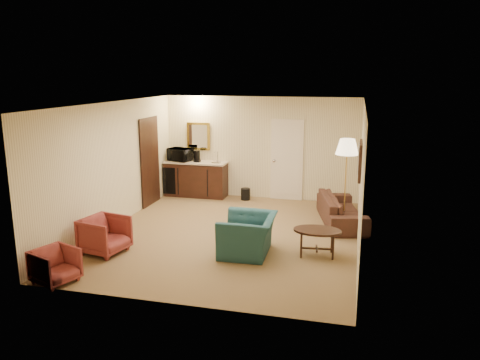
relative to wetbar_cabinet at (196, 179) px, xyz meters
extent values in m
plane|color=olive|center=(1.65, -2.72, -0.46)|extent=(6.00, 6.00, 0.00)
cube|color=#F3E6B6|center=(1.65, 0.28, 0.84)|extent=(5.00, 0.02, 2.60)
cube|color=#F3E6B6|center=(-0.85, -2.72, 0.84)|extent=(0.02, 6.00, 2.60)
cube|color=#F3E6B6|center=(4.15, -2.72, 0.84)|extent=(0.02, 6.00, 2.60)
cube|color=white|center=(1.65, -2.72, 2.14)|extent=(5.00, 6.00, 0.02)
cube|color=beige|center=(2.35, 0.25, 0.56)|extent=(0.82, 0.06, 2.05)
cube|color=black|center=(-0.82, -1.02, 0.59)|extent=(0.06, 0.98, 2.10)
cube|color=gold|center=(0.00, 0.25, 1.09)|extent=(0.62, 0.04, 0.72)
cube|color=black|center=(4.11, -2.32, 1.09)|extent=(0.06, 0.90, 0.70)
cube|color=#341710|center=(0.00, 0.00, 0.00)|extent=(1.64, 0.58, 0.92)
imported|color=black|center=(3.80, -1.42, -0.07)|extent=(1.02, 2.09, 0.79)
imported|color=#214C53|center=(2.24, -3.62, 0.01)|extent=(0.73, 1.09, 0.94)
imported|color=#953C30|center=(-0.25, -4.22, -0.09)|extent=(0.79, 0.83, 0.73)
imported|color=#953C30|center=(-0.35, -5.52, -0.16)|extent=(0.72, 0.74, 0.60)
cube|color=black|center=(3.45, -3.42, -0.22)|extent=(0.90, 0.66, 0.48)
cube|color=gold|center=(3.85, -1.32, 0.45)|extent=(0.62, 0.62, 1.83)
cylinder|color=black|center=(1.35, -0.07, -0.31)|extent=(0.31, 0.31, 0.30)
imported|color=black|center=(-0.43, 0.00, 0.66)|extent=(0.67, 0.49, 0.41)
cylinder|color=black|center=(0.05, -0.03, 0.61)|extent=(0.20, 0.20, 0.30)
camera|label=1|loc=(4.03, -11.32, 2.69)|focal=35.00mm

